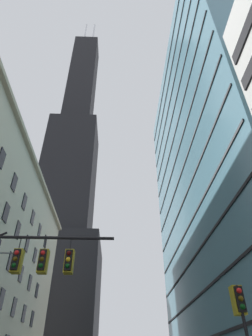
# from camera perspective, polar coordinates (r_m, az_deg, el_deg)

# --- Properties ---
(dark_skyscraper) EXTENTS (27.66, 27.66, 178.80)m
(dark_skyscraper) POSITION_cam_1_polar(r_m,az_deg,el_deg) (107.46, -12.07, -7.04)
(dark_skyscraper) COLOR black
(dark_skyscraper) RESTS_ON ground
(glass_office_midrise) EXTENTS (18.23, 39.72, 51.35)m
(glass_office_midrise) POSITION_cam_1_polar(r_m,az_deg,el_deg) (45.14, 21.86, -0.25)
(glass_office_midrise) COLOR teal
(glass_office_midrise) RESTS_ON ground
(traffic_signal_mast) EXTENTS (8.55, 0.63, 6.55)m
(traffic_signal_mast) POSITION_cam_1_polar(r_m,az_deg,el_deg) (14.08, -22.90, -18.55)
(traffic_signal_mast) COLOR black
(traffic_signal_mast) RESTS_ON sidewalk_left
(traffic_light_near_right) EXTENTS (0.40, 0.63, 3.98)m
(traffic_light_near_right) POSITION_cam_1_polar(r_m,az_deg,el_deg) (12.69, 21.91, -24.46)
(traffic_light_near_right) COLOR black
(traffic_light_near_right) RESTS_ON sidewalk_right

